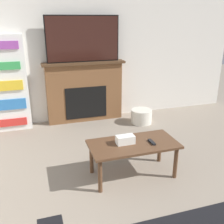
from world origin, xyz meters
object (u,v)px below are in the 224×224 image
object	(u,v)px
fireplace	(85,91)
tv	(83,39)
coffee_table	(133,147)
bookshelf	(3,84)
storage_basket	(141,116)

from	to	relation	value
fireplace	tv	distance (m)	0.96
coffee_table	bookshelf	world-z (taller)	bookshelf
tv	coffee_table	size ratio (longest dim) A/B	1.21
tv	storage_basket	size ratio (longest dim) A/B	3.35
tv	coffee_table	distance (m)	2.34
fireplace	coffee_table	world-z (taller)	fireplace
tv	bookshelf	world-z (taller)	tv
coffee_table	tv	bearing A→B (deg)	94.43
fireplace	bookshelf	world-z (taller)	bookshelf
coffee_table	bookshelf	size ratio (longest dim) A/B	0.66
fireplace	storage_basket	bearing A→B (deg)	-26.65
tv	storage_basket	bearing A→B (deg)	-25.70
tv	coffee_table	bearing A→B (deg)	-85.57
fireplace	tv	world-z (taller)	tv
tv	storage_basket	distance (m)	1.76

